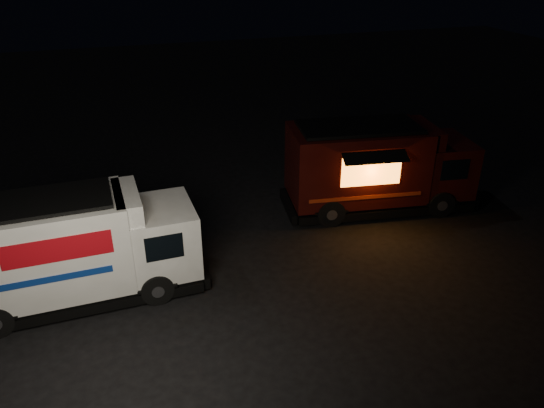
{
  "coord_description": "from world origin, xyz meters",
  "views": [
    {
      "loc": [
        -2.22,
        -12.1,
        9.16
      ],
      "look_at": [
        2.36,
        2.0,
        1.62
      ],
      "focal_mm": 35.0,
      "sensor_mm": 36.0,
      "label": 1
    }
  ],
  "objects": [
    {
      "name": "ground",
      "position": [
        0.0,
        0.0,
        0.0
      ],
      "size": [
        80.0,
        80.0,
        0.0
      ],
      "primitive_type": "plane",
      "color": "black",
      "rests_on": "ground"
    },
    {
      "name": "white_truck",
      "position": [
        -3.54,
        1.23,
        1.57
      ],
      "size": [
        6.99,
        2.56,
        3.14
      ],
      "primitive_type": null,
      "rotation": [
        0.0,
        0.0,
        0.03
      ],
      "color": "white",
      "rests_on": "ground"
    },
    {
      "name": "red_truck",
      "position": [
        7.04,
        3.65,
        1.63
      ],
      "size": [
        7.29,
        3.55,
        3.26
      ],
      "primitive_type": null,
      "rotation": [
        0.0,
        0.0,
        -0.14
      ],
      "color": "#340B09",
      "rests_on": "ground"
    }
  ]
}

